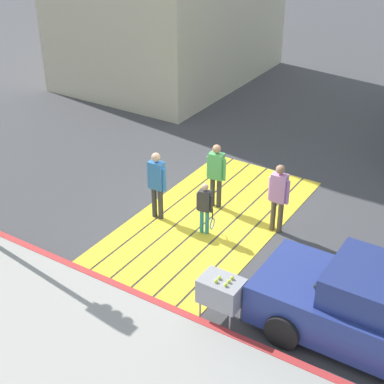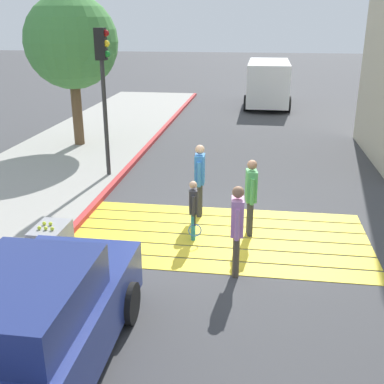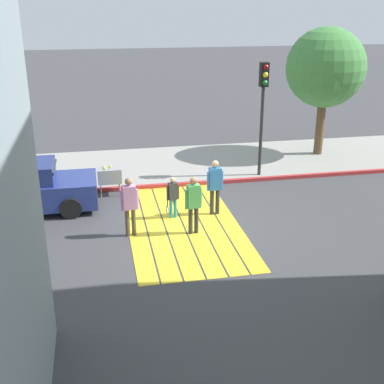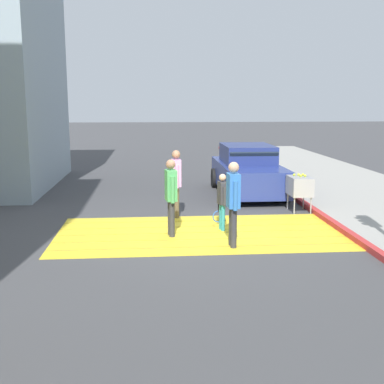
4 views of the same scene
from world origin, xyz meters
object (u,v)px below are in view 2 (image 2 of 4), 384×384
traffic_light_corner (103,74)px  street_tree (74,45)px  pedestrian_adult_side (237,225)px  tennis_ball_cart (51,239)px  pedestrian_adult_lead (251,192)px  pedestrian_child_with_racket (193,207)px  pedestrian_adult_trailing (200,175)px  van_down_street (268,82)px  car_parked_near_curb (32,330)px

traffic_light_corner → street_tree: size_ratio=0.80×
traffic_light_corner → pedestrian_adult_side: (4.02, -5.13, -2.03)m
street_tree → tennis_ball_cart: bearing=-72.7°
tennis_ball_cart → pedestrian_adult_side: 3.39m
tennis_ball_cart → pedestrian_adult_lead: bearing=31.8°
pedestrian_adult_side → pedestrian_child_with_racket: 1.70m
pedestrian_adult_trailing → tennis_ball_cart: bearing=-126.8°
van_down_street → pedestrian_adult_side: 18.29m
traffic_light_corner → pedestrian_adult_side: 6.83m
car_parked_near_curb → street_tree: 12.39m
street_tree → pedestrian_child_with_racket: (5.13, -7.06, -2.89)m
car_parked_near_curb → pedestrian_adult_trailing: pedestrian_adult_trailing is taller
car_parked_near_curb → van_down_street: bearing=81.7°
pedestrian_child_with_racket → car_parked_near_curb: bearing=-108.3°
pedestrian_adult_side → car_parked_near_curb: bearing=-128.6°
car_parked_near_curb → pedestrian_adult_lead: size_ratio=2.52×
van_down_street → pedestrian_adult_trailing: 15.70m
van_down_street → pedestrian_child_with_racket: (-1.66, -16.92, -0.53)m
tennis_ball_cart → pedestrian_child_with_racket: pedestrian_child_with_racket is taller
van_down_street → traffic_light_corner: (-4.70, -13.15, 1.76)m
pedestrian_child_with_racket → traffic_light_corner: bearing=128.9°
van_down_street → pedestrian_child_with_racket: van_down_street is taller
pedestrian_adult_lead → pedestrian_adult_trailing: size_ratio=0.97×
street_tree → pedestrian_adult_lead: 9.55m
van_down_street → pedestrian_adult_trailing: (-1.69, -15.60, -0.26)m
car_parked_near_curb → traffic_light_corner: bearing=100.9°
traffic_light_corner → tennis_ball_cart: size_ratio=4.17×
van_down_street → pedestrian_adult_lead: size_ratio=3.06×
street_tree → tennis_ball_cart: street_tree is taller
street_tree → pedestrian_adult_side: street_tree is taller
pedestrian_adult_side → pedestrian_child_with_racket: bearing=125.9°
traffic_light_corner → pedestrian_adult_side: traffic_light_corner is taller
pedestrian_adult_trailing → pedestrian_child_with_racket: bearing=-88.6°
pedestrian_adult_lead → pedestrian_adult_side: size_ratio=0.98×
car_parked_near_curb → traffic_light_corner: traffic_light_corner is taller
pedestrian_adult_lead → pedestrian_child_with_racket: 1.28m
pedestrian_adult_trailing → pedestrian_child_with_racket: (0.03, -1.32, -0.28)m
pedestrian_adult_side → traffic_light_corner: bearing=128.1°
van_down_street → pedestrian_adult_side: size_ratio=3.01×
car_parked_near_curb → tennis_ball_cart: bearing=109.0°
pedestrian_adult_lead → pedestrian_adult_trailing: bearing=143.1°
van_down_street → tennis_ball_cart: (-4.03, -18.72, -0.58)m
street_tree → pedestrian_adult_trailing: bearing=-48.4°
pedestrian_adult_trailing → pedestrian_adult_side: bearing=-69.3°
pedestrian_adult_side → pedestrian_adult_trailing: bearing=110.7°
tennis_ball_cart → van_down_street: bearing=77.9°
pedestrian_adult_lead → pedestrian_adult_side: 1.77m
car_parked_near_curb → pedestrian_adult_side: 3.92m
tennis_ball_cart → pedestrian_adult_trailing: 3.90m
traffic_light_corner → pedestrian_adult_side: size_ratio=2.45×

